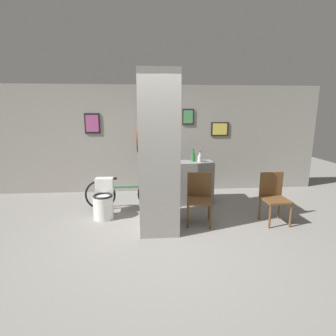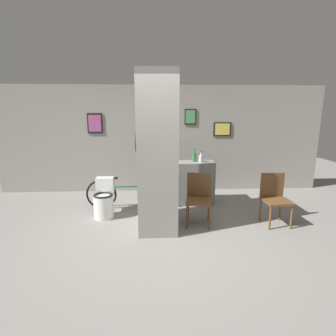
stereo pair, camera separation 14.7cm
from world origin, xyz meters
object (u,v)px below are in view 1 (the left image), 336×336
object	(u,v)px
chair_by_doorway	(274,195)
bottle_tall	(193,157)
chair_near_pillar	(199,196)
bicycle	(127,194)
toilet	(104,201)

from	to	relation	value
chair_by_doorway	bottle_tall	size ratio (longest dim) A/B	3.18
chair_near_pillar	bicycle	bearing A→B (deg)	159.66
bicycle	bottle_tall	xyz separation A→B (m)	(1.42, 0.29, 0.70)
chair_near_pillar	chair_by_doorway	xyz separation A→B (m)	(1.35, -0.08, 0.00)
chair_near_pillar	bottle_tall	distance (m)	1.20
toilet	bicycle	world-z (taller)	toilet
toilet	bicycle	xyz separation A→B (m)	(0.41, 0.41, 0.01)
chair_near_pillar	bottle_tall	world-z (taller)	bottle_tall
chair_near_pillar	bicycle	size ratio (longest dim) A/B	0.53
bottle_tall	toilet	bearing A→B (deg)	-159.07
chair_near_pillar	chair_by_doorway	bearing A→B (deg)	6.43
chair_near_pillar	toilet	bearing A→B (deg)	177.72
toilet	bottle_tall	size ratio (longest dim) A/B	2.56
chair_by_doorway	bicycle	size ratio (longest dim) A/B	0.53
chair_by_doorway	toilet	bearing A→B (deg)	169.39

